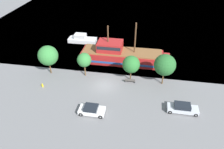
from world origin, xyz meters
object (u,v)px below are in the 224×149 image
moored_boat_dockside (82,39)px  fire_hydrant (42,85)px  parked_car_curb_mid (183,108)px  parked_car_curb_front (92,110)px  bench_promenade_east (130,80)px  pirate_ship (121,55)px

moored_boat_dockside → fire_hydrant: size_ratio=8.98×
parked_car_curb_mid → fire_hydrant: 24.11m
moored_boat_dockside → parked_car_curb_front: moored_boat_dockside is taller
moored_boat_dockside → parked_car_curb_mid: (22.31, -21.65, -0.05)m
parked_car_curb_mid → fire_hydrant: (-23.99, 2.30, -0.31)m
moored_boat_dockside → parked_car_curb_mid: 31.09m
moored_boat_dockside → fire_hydrant: (-1.68, -19.35, -0.35)m
parked_car_curb_front → parked_car_curb_mid: (13.68, 2.70, 0.03)m
parked_car_curb_front → bench_promenade_east: size_ratio=2.10×
pirate_ship → bench_promenade_east: 7.89m
parked_car_curb_front → parked_car_curb_mid: size_ratio=0.85×
pirate_ship → parked_car_curb_mid: size_ratio=3.91×
parked_car_curb_mid → fire_hydrant: size_ratio=6.11×
parked_car_curb_mid → bench_promenade_east: size_ratio=2.47×
pirate_ship → parked_car_curb_front: 16.52m
moored_boat_dockside → fire_hydrant: moored_boat_dockside is taller
fire_hydrant → moored_boat_dockside: bearing=85.0°
parked_car_curb_mid → bench_promenade_east: (-8.73, 6.33, -0.27)m
pirate_ship → fire_hydrant: bearing=-137.9°
moored_boat_dockside → bench_promenade_east: moored_boat_dockside is taller
moored_boat_dockside → fire_hydrant: bearing=-95.0°
moored_boat_dockside → bench_promenade_east: size_ratio=3.63×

